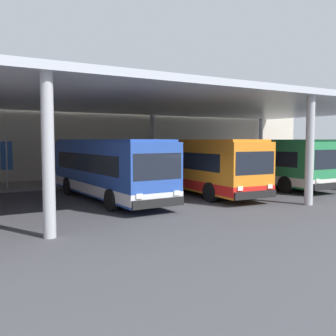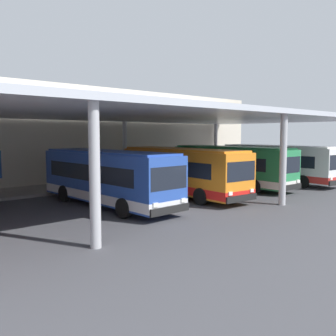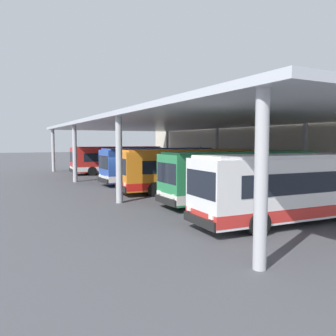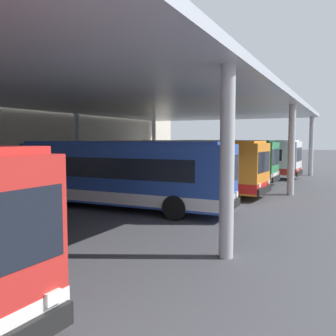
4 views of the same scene
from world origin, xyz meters
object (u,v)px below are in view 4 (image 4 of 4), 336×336
(bus_far_bay, at_px, (205,160))
(bus_middle_bay, at_px, (178,166))
(bus_departing, at_px, (236,158))
(bench_waiting, at_px, (47,180))
(bus_second_bay, at_px, (122,173))

(bus_far_bay, bearing_deg, bus_middle_bay, -175.46)
(bus_departing, height_order, bench_waiting, bus_departing)
(bus_second_bay, height_order, bus_far_bay, same)
(bus_middle_bay, relative_size, bench_waiting, 5.92)
(bus_middle_bay, height_order, bench_waiting, bus_middle_bay)
(bus_departing, bearing_deg, bench_waiting, 147.46)
(bus_middle_bay, relative_size, bus_far_bay, 1.01)
(bus_second_bay, height_order, bench_waiting, bus_second_bay)
(bus_far_bay, height_order, bench_waiting, bus_far_bay)
(bus_second_bay, distance_m, bus_departing, 16.38)
(bus_departing, relative_size, bench_waiting, 5.91)
(bench_waiting, bearing_deg, bus_far_bay, -42.15)
(bus_second_bay, height_order, bus_departing, same)
(bus_middle_bay, height_order, bus_far_bay, same)
(bus_departing, bearing_deg, bus_middle_bay, 177.29)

